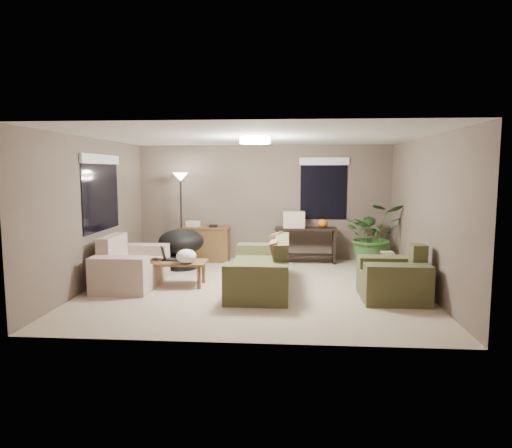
# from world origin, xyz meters

# --- Properties ---
(room_shell) EXTENTS (5.50, 5.50, 5.50)m
(room_shell) POSITION_xyz_m (0.00, 0.00, 1.25)
(room_shell) COLOR #C7AE94
(room_shell) RESTS_ON ground
(main_sofa) EXTENTS (0.95, 2.20, 0.85)m
(main_sofa) POSITION_xyz_m (0.13, -0.07, 0.29)
(main_sofa) COLOR #444429
(main_sofa) RESTS_ON ground
(throw_pillows) EXTENTS (0.35, 1.38, 0.47)m
(throw_pillows) POSITION_xyz_m (0.38, -0.07, 0.65)
(throw_pillows) COLOR #8C7251
(throw_pillows) RESTS_ON main_sofa
(loveseat) EXTENTS (0.90, 1.60, 0.85)m
(loveseat) POSITION_xyz_m (-2.15, 0.03, 0.30)
(loveseat) COLOR beige
(loveseat) RESTS_ON ground
(armchair) EXTENTS (0.95, 1.00, 0.85)m
(armchair) POSITION_xyz_m (2.16, -0.55, 0.30)
(armchair) COLOR brown
(armchair) RESTS_ON ground
(coffee_table) EXTENTS (1.00, 0.55, 0.42)m
(coffee_table) POSITION_xyz_m (-1.34, 0.02, 0.36)
(coffee_table) COLOR brown
(coffee_table) RESTS_ON ground
(laptop) EXTENTS (0.42, 0.27, 0.24)m
(laptop) POSITION_xyz_m (-1.51, 0.12, 0.48)
(laptop) COLOR black
(laptop) RESTS_ON coffee_table
(plastic_bag) EXTENTS (0.42, 0.40, 0.24)m
(plastic_bag) POSITION_xyz_m (-1.14, -0.13, 0.54)
(plastic_bag) COLOR white
(plastic_bag) RESTS_ON coffee_table
(desk) EXTENTS (1.10, 0.50, 0.75)m
(desk) POSITION_xyz_m (-1.26, 2.17, 0.38)
(desk) COLOR brown
(desk) RESTS_ON ground
(desk_papers) EXTENTS (0.70, 0.30, 0.12)m
(desk_papers) POSITION_xyz_m (-1.42, 2.16, 0.80)
(desk_papers) COLOR silver
(desk_papers) RESTS_ON desk
(console_table) EXTENTS (1.30, 0.40, 0.75)m
(console_table) POSITION_xyz_m (0.91, 2.17, 0.44)
(console_table) COLOR black
(console_table) RESTS_ON ground
(pumpkin) EXTENTS (0.29, 0.29, 0.18)m
(pumpkin) POSITION_xyz_m (1.26, 2.17, 0.84)
(pumpkin) COLOR orange
(pumpkin) RESTS_ON console_table
(cardboard_box) EXTENTS (0.45, 0.34, 0.34)m
(cardboard_box) POSITION_xyz_m (0.66, 2.17, 0.92)
(cardboard_box) COLOR beige
(cardboard_box) RESTS_ON console_table
(papasan_chair) EXTENTS (0.92, 0.92, 0.80)m
(papasan_chair) POSITION_xyz_m (-1.58, 1.36, 0.47)
(papasan_chair) COLOR black
(papasan_chair) RESTS_ON ground
(floor_lamp) EXTENTS (0.32, 0.32, 1.91)m
(floor_lamp) POSITION_xyz_m (-1.72, 1.97, 1.60)
(floor_lamp) COLOR black
(floor_lamp) RESTS_ON ground
(ceiling_fixture) EXTENTS (0.50, 0.50, 0.10)m
(ceiling_fixture) POSITION_xyz_m (0.00, 0.00, 2.44)
(ceiling_fixture) COLOR white
(ceiling_fixture) RESTS_ON room_shell
(houseplant) EXTENTS (1.18, 1.31, 1.02)m
(houseplant) POSITION_xyz_m (2.27, 1.80, 0.51)
(houseplant) COLOR #2D5923
(houseplant) RESTS_ON ground
(cat_scratching_post) EXTENTS (0.32, 0.32, 0.50)m
(cat_scratching_post) POSITION_xyz_m (2.33, 0.75, 0.21)
(cat_scratching_post) COLOR tan
(cat_scratching_post) RESTS_ON ground
(window_left) EXTENTS (0.05, 1.56, 1.33)m
(window_left) POSITION_xyz_m (-2.73, 0.30, 1.78)
(window_left) COLOR black
(window_left) RESTS_ON room_shell
(window_back) EXTENTS (1.06, 0.05, 1.33)m
(window_back) POSITION_xyz_m (1.30, 2.48, 1.79)
(window_back) COLOR black
(window_back) RESTS_ON room_shell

